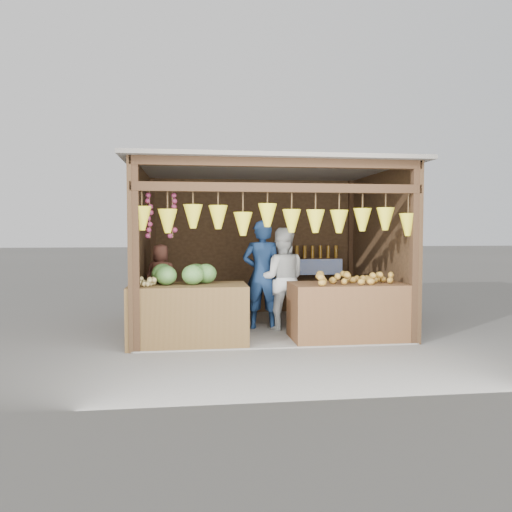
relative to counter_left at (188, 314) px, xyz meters
The scene contains 12 objects.
ground 1.69m from the counter_left, 40.13° to the left, with size 80.00×80.00×0.00m, color #514F49.
stall_structure 2.01m from the counter_left, 39.73° to the left, with size 4.30×3.30×2.66m.
back_shelf 3.31m from the counter_left, 45.46° to the left, with size 1.25×0.32×1.32m.
counter_left is the anchor object (origin of this frame).
counter_right 2.34m from the counter_left, ahead, with size 1.68×0.85×0.84m, color #4F2F1A.
stool 1.14m from the counter_left, 113.38° to the left, with size 0.35×0.35×0.33m, color black.
man_standing 1.57m from the counter_left, 37.29° to the left, with size 0.65×0.43×1.79m, color navy.
woman_standing 1.77m from the counter_left, 29.33° to the left, with size 0.81×0.63×1.66m, color silver.
vendor_seated 1.20m from the counter_left, 113.38° to the left, with size 0.52×0.34×1.07m, color #502B20.
melon_pile 0.60m from the counter_left, 121.01° to the left, with size 1.00×0.50×0.32m, color #144E17, non-canonical shape.
tanfruit_pile 0.76m from the counter_left, behind, with size 0.34×0.40×0.13m, color #A38D4B, non-canonical shape.
mango_pile 2.47m from the counter_left, ahead, with size 1.40×0.64×0.22m, color #C3471A, non-canonical shape.
Camera 1 is at (-1.19, -8.15, 1.63)m, focal length 35.00 mm.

